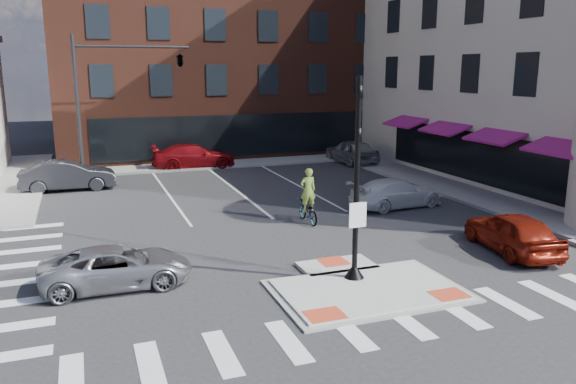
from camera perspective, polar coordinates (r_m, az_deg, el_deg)
name	(u,v)px	position (r m, az deg, el deg)	size (l,w,h in m)	color
ground	(360,286)	(16.98, 7.34, -9.42)	(120.00, 120.00, 0.00)	#28282B
refuge_island	(364,287)	(16.75, 7.76, -9.57)	(5.40, 4.65, 0.13)	gray
sidewalk_e	(456,189)	(30.70, 16.67, 0.28)	(3.00, 24.00, 0.15)	gray
sidewalk_n	(248,162)	(37.90, -4.04, 3.04)	(26.00, 3.00, 0.15)	gray
building_n	(212,48)	(47.09, -7.72, 14.25)	(24.40, 18.40, 15.50)	#4E2318
building_far_left	(110,79)	(66.01, -17.62, 10.84)	(10.00, 12.00, 10.00)	slate
building_far_right	(221,70)	(69.86, -6.83, 12.21)	(12.00, 12.00, 12.00)	brown
signal_pole	(356,206)	(16.59, 6.94, -1.38)	(0.60, 0.60, 5.98)	black
mast_arm_signal	(153,69)	(32.15, -13.53, 12.01)	(6.10, 2.24, 8.00)	black
silver_suv	(117,267)	(17.35, -16.99, -7.29)	(1.99, 4.32, 1.20)	#9FA0A6
red_sedan	(512,232)	(21.08, 21.83, -3.78)	(1.70, 4.23, 1.44)	maroon
white_pickup	(396,193)	(26.32, 10.93, -0.11)	(1.84, 4.52, 1.31)	silver
bg_car_dark	(68,175)	(31.55, -21.43, 1.58)	(1.67, 4.78, 1.58)	#232428
bg_car_silver	(351,151)	(37.97, 6.44, 4.13)	(1.91, 4.76, 1.62)	#A5A8AC
bg_car_red	(194,156)	(36.45, -9.56, 3.61)	(2.13, 5.25, 1.52)	maroon
cyclist	(308,204)	(23.28, 2.03, -1.25)	(0.67, 1.84, 2.30)	#3F3F44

